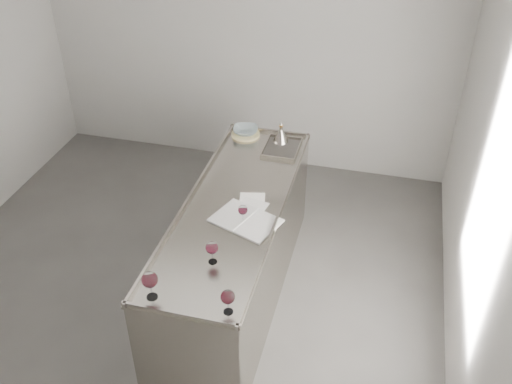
% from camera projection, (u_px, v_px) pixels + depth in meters
% --- Properties ---
extents(room_shell, '(4.54, 5.04, 2.84)m').
position_uv_depth(room_shell, '(153.00, 166.00, 4.02)').
color(room_shell, '#4A4845').
rests_on(room_shell, ground).
extents(counter, '(0.77, 2.42, 0.97)m').
position_uv_depth(counter, '(236.00, 250.00, 4.69)').
color(counter, gray).
rests_on(counter, ground).
extents(wine_glass_left, '(0.10, 0.10, 0.20)m').
position_uv_depth(wine_glass_left, '(150.00, 280.00, 3.53)').
color(wine_glass_left, white).
rests_on(wine_glass_left, counter).
extents(wine_glass_middle, '(0.09, 0.09, 0.17)m').
position_uv_depth(wine_glass_middle, '(212.00, 248.00, 3.82)').
color(wine_glass_middle, white).
rests_on(wine_glass_middle, counter).
extents(wine_glass_right, '(0.09, 0.09, 0.17)m').
position_uv_depth(wine_glass_right, '(228.00, 297.00, 3.44)').
color(wine_glass_right, white).
rests_on(wine_glass_right, counter).
extents(wine_glass_small, '(0.07, 0.07, 0.15)m').
position_uv_depth(wine_glass_small, '(243.00, 211.00, 4.19)').
color(wine_glass_small, white).
rests_on(wine_glass_small, counter).
extents(notebook, '(0.57, 0.48, 0.02)m').
position_uv_depth(notebook, '(246.00, 220.00, 4.25)').
color(notebook, silver).
rests_on(notebook, counter).
extents(loose_paper_top, '(0.25, 0.32, 0.00)m').
position_uv_depth(loose_paper_top, '(252.00, 203.00, 4.44)').
color(loose_paper_top, white).
rests_on(loose_paper_top, counter).
extents(loose_paper_under, '(0.26, 0.34, 0.00)m').
position_uv_depth(loose_paper_under, '(249.00, 210.00, 4.36)').
color(loose_paper_under, silver).
rests_on(loose_paper_under, counter).
extents(trivet, '(0.35, 0.35, 0.02)m').
position_uv_depth(trivet, '(246.00, 134.00, 5.32)').
color(trivet, beige).
rests_on(trivet, counter).
extents(ceramic_bowl, '(0.27, 0.27, 0.06)m').
position_uv_depth(ceramic_bowl, '(246.00, 131.00, 5.29)').
color(ceramic_bowl, gray).
rests_on(ceramic_bowl, trivet).
extents(wine_funnel, '(0.14, 0.14, 0.21)m').
position_uv_depth(wine_funnel, '(281.00, 135.00, 5.19)').
color(wine_funnel, gray).
rests_on(wine_funnel, counter).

